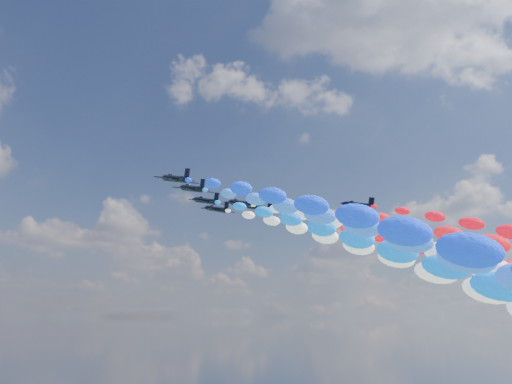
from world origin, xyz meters
TOP-DOWN VIEW (x-y plane):
  - jet_0 at (-28.46, -4.12)m, footprint 9.98×13.50m
  - trail_0 at (-28.46, -70.14)m, footprint 6.34×127.68m
  - jet_1 at (-20.18, 2.29)m, footprint 10.08×13.57m
  - trail_1 at (-20.18, -63.73)m, footprint 6.34×127.68m
  - jet_2 at (-9.26, 13.15)m, footprint 10.14×13.61m
  - trail_2 at (-9.26, -52.87)m, footprint 6.34×127.68m
  - jet_3 at (-0.30, 10.36)m, footprint 10.51×13.87m
  - trail_3 at (-0.30, -55.67)m, footprint 6.34×127.68m
  - jet_4 at (-0.17, 21.58)m, footprint 9.97×13.50m
  - trail_4 at (-0.17, -44.45)m, footprint 6.34×127.68m
  - jet_5 at (7.90, 12.66)m, footprint 9.85×13.41m
  - trail_5 at (7.90, -53.37)m, footprint 6.34×127.68m
  - jet_6 at (18.11, 2.72)m, footprint 10.02×13.53m
  - jet_7 at (26.37, -6.79)m, footprint 10.02×13.53m

SIDE VIEW (x-z plane):
  - trail_0 at x=-28.46m, z-range 62.64..111.26m
  - trail_1 at x=-20.18m, z-range 62.64..111.26m
  - trail_2 at x=-9.26m, z-range 62.64..111.26m
  - trail_3 at x=-0.30m, z-range 62.64..111.26m
  - trail_4 at x=-0.17m, z-range 62.64..111.26m
  - trail_5 at x=7.90m, z-range 62.64..111.26m
  - jet_0 at x=-28.46m, z-range 106.48..112.15m
  - jet_1 at x=-20.18m, z-range 106.48..112.15m
  - jet_2 at x=-9.26m, z-range 106.48..112.15m
  - jet_3 at x=-0.30m, z-range 106.48..112.15m
  - jet_4 at x=-0.17m, z-range 106.48..112.15m
  - jet_5 at x=7.90m, z-range 106.48..112.15m
  - jet_6 at x=18.11m, z-range 106.48..112.15m
  - jet_7 at x=26.37m, z-range 106.48..112.15m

